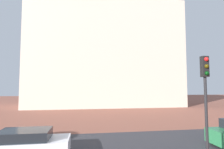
% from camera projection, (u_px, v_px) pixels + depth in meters
% --- Properties ---
extents(ground_plane, '(120.00, 120.00, 0.00)m').
position_uv_depth(ground_plane, '(112.00, 136.00, 12.62)').
color(ground_plane, brown).
extents(street_asphalt_strip, '(120.00, 6.10, 0.00)m').
position_uv_depth(street_asphalt_strip, '(117.00, 146.00, 10.61)').
color(street_asphalt_strip, '#2D2D33').
rests_on(street_asphalt_strip, ground_plane).
extents(landmark_building, '(27.42, 11.11, 33.88)m').
position_uv_depth(landmark_building, '(104.00, 47.00, 34.43)').
color(landmark_building, beige).
rests_on(landmark_building, ground_plane).
extents(car_white, '(4.24, 1.99, 1.41)m').
position_uv_depth(car_white, '(24.00, 145.00, 8.61)').
color(car_white, silver).
rests_on(car_white, ground_plane).
extents(traffic_light_pole, '(0.28, 0.34, 4.83)m').
position_uv_depth(traffic_light_pole, '(206.00, 90.00, 7.60)').
color(traffic_light_pole, black).
rests_on(traffic_light_pole, ground_plane).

